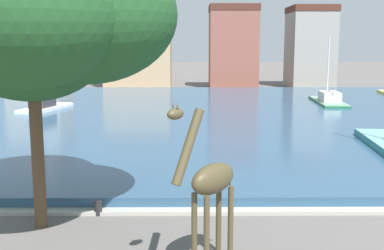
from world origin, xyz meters
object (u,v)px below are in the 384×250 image
(sailboat_green, at_px, (327,102))
(sailboat_white, at_px, (48,107))
(shade_tree, at_px, (39,26))
(mooring_bollard, at_px, (98,208))
(giraffe_statue, at_px, (210,183))

(sailboat_green, distance_m, sailboat_white, 23.47)
(shade_tree, height_order, mooring_bollard, shade_tree)
(sailboat_green, distance_m, mooring_bollard, 31.05)
(giraffe_statue, distance_m, sailboat_green, 33.09)
(giraffe_statue, bearing_deg, shade_tree, 150.76)
(sailboat_white, height_order, mooring_bollard, sailboat_white)
(mooring_bollard, bearing_deg, sailboat_green, 61.18)
(giraffe_statue, bearing_deg, sailboat_green, 69.53)
(sailboat_white, relative_size, mooring_bollard, 19.18)
(giraffe_statue, distance_m, sailboat_white, 28.84)
(giraffe_statue, bearing_deg, sailboat_white, 113.47)
(sailboat_green, relative_size, mooring_bollard, 17.66)
(sailboat_green, height_order, mooring_bollard, sailboat_green)
(sailboat_white, xyz_separation_m, mooring_bollard, (8.06, -22.66, -0.35))
(giraffe_statue, relative_size, sailboat_white, 0.44)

